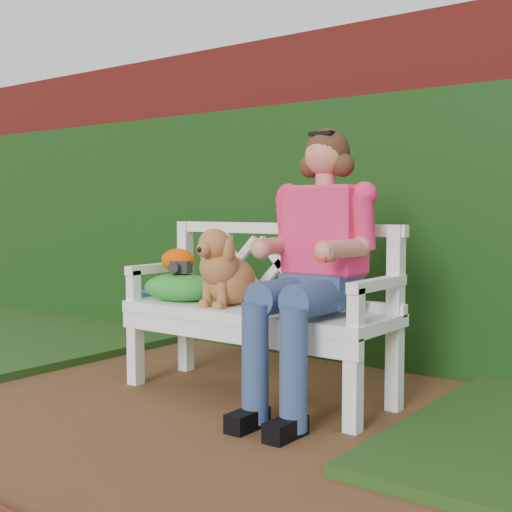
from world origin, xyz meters
The scene contains 11 objects.
ground centered at (0.00, 0.00, 0.00)m, with size 60.00×60.00×0.00m, color brown.
brick_wall centered at (0.00, 1.90, 1.10)m, with size 10.00×0.30×2.20m, color maroon.
ivy_hedge centered at (0.00, 1.68, 0.85)m, with size 10.00×0.18×1.70m, color #12370E.
grass_left centered at (-2.40, 0.90, 0.03)m, with size 2.60×2.00×0.05m, color #143510.
garden_bench centered at (0.23, 0.63, 0.24)m, with size 1.58×0.60×0.48m, color white, non-canonical shape.
seated_woman centered at (0.64, 0.61, 0.68)m, with size 0.57×0.77×1.36m, color #D4366A, non-canonical shape.
dog centered at (0.07, 0.58, 0.69)m, with size 0.28×0.38×0.42m, color #AF7828, non-canonical shape.
tennis_racket centered at (-0.34, 0.63, 0.49)m, with size 0.59×0.25×0.03m, color beige, non-canonical shape.
green_bag centered at (-0.27, 0.59, 0.56)m, with size 0.45×0.35×0.15m, color #24871F, non-canonical shape.
camera_item centered at (-0.26, 0.58, 0.67)m, with size 0.11×0.08×0.07m, color #242424.
baseball_glove centered at (-0.31, 0.61, 0.70)m, with size 0.21×0.16×0.14m, color #D54500.
Camera 1 is at (2.39, -2.24, 1.00)m, focal length 48.00 mm.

